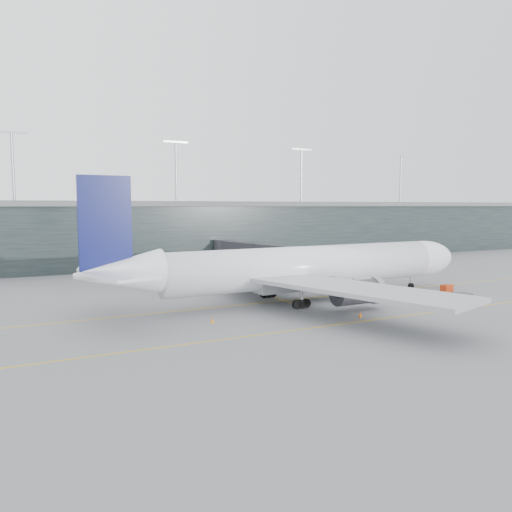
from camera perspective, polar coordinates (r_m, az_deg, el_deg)
name	(u,v)px	position (r m, az deg, el deg)	size (l,w,h in m)	color
ground	(243,299)	(76.30, -1.52, -4.93)	(320.00, 320.00, 0.00)	slate
taxiline_a	(255,303)	(72.77, -0.17, -5.44)	(160.00, 0.25, 0.02)	gold
taxiline_b	(315,327)	(59.22, 6.82, -8.10)	(160.00, 0.25, 0.02)	gold
taxiline_lead_main	(222,279)	(96.34, -3.88, -2.69)	(0.25, 60.00, 0.02)	gold
terminal	(146,231)	(130.01, -12.46, 2.76)	(240.00, 36.00, 29.00)	black
main_aircraft	(304,268)	(74.58, 5.50, -1.32)	(63.33, 59.63, 17.79)	white
jet_bridge	(279,251)	(104.84, 2.60, 0.57)	(13.70, 43.02, 6.23)	#28282D
gse_cart	(447,288)	(87.24, 20.96, -3.47)	(2.07, 1.46, 1.32)	#A92B0C
baggage_dolly	(462,294)	(86.12, 22.46, -4.03)	(2.63, 2.10, 0.26)	#36363B
uld_a	(194,286)	(83.04, -7.10, -3.41)	(2.52, 2.31, 1.86)	#3B3B40
uld_b	(203,283)	(85.54, -6.07, -3.06)	(2.78, 2.55, 2.05)	#3B3B40
uld_c	(223,283)	(85.72, -3.84, -3.12)	(2.36, 2.14, 1.76)	#3B3B40
cone_nose	(444,285)	(93.33, 20.73, -3.14)	(0.39, 0.39, 0.62)	#FF4E0E
cone_wing_stbd	(360,314)	(65.36, 11.82, -6.53)	(0.47, 0.47, 0.75)	orange
cone_wing_port	(254,282)	(90.66, -0.27, -2.97)	(0.48, 0.48, 0.77)	#EB3A0D
cone_tail	(212,320)	(61.13, -5.01, -7.31)	(0.45, 0.45, 0.71)	orange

